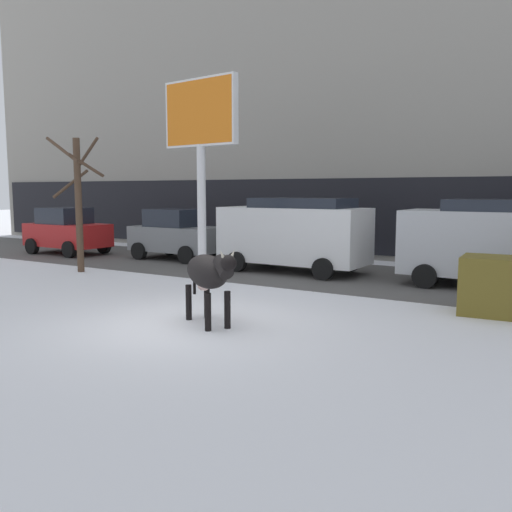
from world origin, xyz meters
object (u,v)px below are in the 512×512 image
billboard (200,125)px  dumpster (505,287)px  car_red_hatchback (67,231)px  car_silver_van (496,241)px  cow_black (208,273)px  car_grey_hatchback (177,234)px  pedestrian_by_cars (505,245)px  car_white_van (294,233)px  bare_tree_left_lot (78,197)px

billboard → dumpster: 8.65m
car_red_hatchback → car_silver_van: 15.91m
cow_black → car_grey_hatchback: (-6.98, 7.39, -0.07)m
car_silver_van → pedestrian_by_cars: (-0.16, 3.03, -0.36)m
billboard → dumpster: size_ratio=3.27×
cow_black → car_silver_van: 8.10m
cow_black → pedestrian_by_cars: 10.77m
billboard → pedestrian_by_cars: (6.98, 6.18, -3.43)m
car_silver_van → cow_black: bearing=-119.7°
car_grey_hatchback → pedestrian_by_cars: 11.16m
car_white_van → pedestrian_by_cars: bearing=29.6°
cow_black → dumpster: bearing=39.1°
pedestrian_by_cars → car_white_van: bearing=-150.4°
bare_tree_left_lot → car_red_hatchback: bearing=145.0°
pedestrian_by_cars → bare_tree_left_lot: bearing=-149.4°
cow_black → car_silver_van: (4.01, 7.03, 0.25)m
dumpster → car_red_hatchback: bearing=171.1°
billboard → car_white_van: size_ratio=1.20×
cow_black → car_silver_van: bearing=60.3°
billboard → bare_tree_left_lot: billboard is taller
car_silver_van → dumpster: size_ratio=2.72×
car_silver_van → bare_tree_left_lot: 12.15m
car_red_hatchback → dumpster: car_red_hatchback is taller
billboard → car_grey_hatchback: billboard is taller
cow_black → car_grey_hatchback: bearing=133.4°
billboard → car_red_hatchback: (-8.75, 2.53, -3.39)m
dumpster → car_grey_hatchback: bearing=162.9°
bare_tree_left_lot → dumpster: (12.20, 0.46, -1.74)m
car_grey_hatchback → bare_tree_left_lot: 4.32m
car_red_hatchback → dumpster: 16.78m
car_white_van → bare_tree_left_lot: bare_tree_left_lot is taller
car_red_hatchback → bare_tree_left_lot: (4.37, -3.06, 1.42)m
bare_tree_left_lot → billboard: bearing=7.0°
car_red_hatchback → car_silver_van: size_ratio=0.76×
dumpster → bare_tree_left_lot: bearing=-177.9°
cow_black → car_grey_hatchback: size_ratio=0.52×
car_white_van → pedestrian_by_cars: size_ratio=2.68×
cow_black → car_silver_van: size_ratio=0.40×
billboard → pedestrian_by_cars: bearing=41.5°
dumpster → car_silver_van: bearing=101.8°
pedestrian_by_cars → dumpster: pedestrian_by_cars is taller
car_white_van → pedestrian_by_cars: 6.50m
car_silver_van → dumpster: (0.68, -3.23, -0.64)m
billboard → car_silver_van: (7.14, 3.14, -3.07)m
car_grey_hatchback → car_white_van: (5.20, -0.53, 0.32)m
billboard → bare_tree_left_lot: size_ratio=1.32×
pedestrian_by_cars → cow_black: bearing=-111.0°
billboard → pedestrian_by_cars: 9.94m
car_red_hatchback → car_silver_van: bearing=2.2°
car_red_hatchback → bare_tree_left_lot: 5.52m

